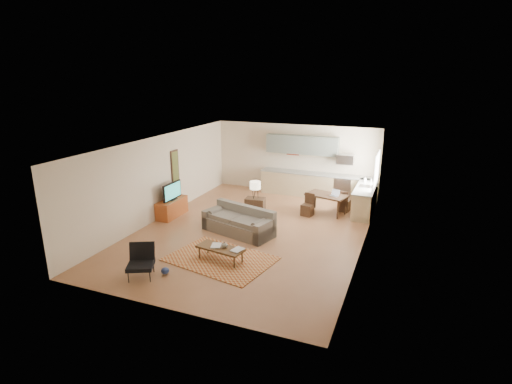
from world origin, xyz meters
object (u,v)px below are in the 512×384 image
at_px(armchair, 140,262).
at_px(tv_credenza, 172,208).
at_px(coffee_table, 220,254).
at_px(dining_table, 326,204).
at_px(console_table, 255,209).
at_px(sofa, 238,221).

height_order(armchair, tv_credenza, armchair).
height_order(coffee_table, dining_table, dining_table).
relative_size(tv_credenza, console_table, 1.75).
relative_size(coffee_table, console_table, 1.72).
height_order(tv_credenza, console_table, console_table).
bearing_deg(tv_credenza, dining_table, 24.81).
bearing_deg(tv_credenza, console_table, 15.61).
relative_size(tv_credenza, dining_table, 0.95).
distance_m(sofa, dining_table, 3.40).
distance_m(coffee_table, console_table, 3.15).
xyz_separation_m(coffee_table, armchair, (-1.34, -1.46, 0.20)).
height_order(armchair, console_table, armchair).
distance_m(coffee_table, dining_table, 4.88).
height_order(sofa, tv_credenza, sofa).
xyz_separation_m(tv_credenza, console_table, (2.69, 0.75, 0.07)).
height_order(armchair, dining_table, armchair).
bearing_deg(sofa, armchair, -91.26).
bearing_deg(coffee_table, console_table, 104.86).
xyz_separation_m(sofa, console_table, (0.03, 1.28, -0.03)).
relative_size(armchair, dining_table, 0.59).
xyz_separation_m(coffee_table, dining_table, (1.73, 4.56, 0.15)).
height_order(sofa, coffee_table, sofa).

